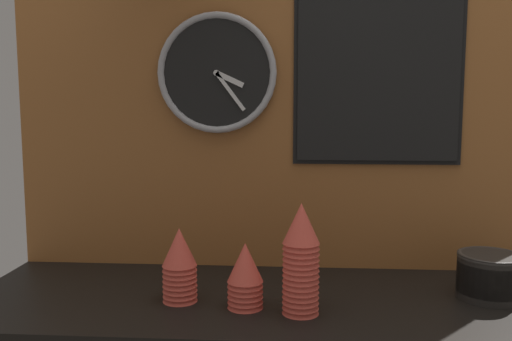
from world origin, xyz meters
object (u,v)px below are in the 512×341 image
cup_stack_center (245,275)px  cup_stack_center_left (180,265)px  bowl_stack_far_right (490,275)px  wall_clock (217,73)px  cup_stack_center_right (301,259)px  menu_board (379,59)px

cup_stack_center → cup_stack_center_left: bearing=168.7°
bowl_stack_far_right → wall_clock: 0.92m
bowl_stack_far_right → wall_clock: wall_clock is taller
cup_stack_center_right → menu_board: (0.22, 0.36, 0.49)m
cup_stack_center_right → wall_clock: 0.62m
cup_stack_center_left → menu_board: bearing=30.0°
cup_stack_center → cup_stack_center_right: bearing=-11.8°
cup_stack_center → menu_board: (0.36, 0.33, 0.54)m
bowl_stack_far_right → cup_stack_center: bearing=-170.1°
cup_stack_center_right → wall_clock: bearing=124.7°
cup_stack_center_right → bowl_stack_far_right: bearing=15.6°
wall_clock → cup_stack_center: bearing=-71.2°
cup_stack_center → menu_board: size_ratio=0.26×
cup_stack_center_right → menu_board: menu_board is taller
cup_stack_center_left → cup_stack_center: (0.17, -0.03, -0.01)m
cup_stack_center_left → wall_clock: size_ratio=0.53×
cup_stack_center_right → wall_clock: wall_clock is taller
cup_stack_center_right → cup_stack_center_left: bearing=168.5°
cup_stack_center_left → bowl_stack_far_right: (0.78, 0.07, -0.03)m
cup_stack_center → cup_stack_center_right: 0.15m
wall_clock → menu_board: size_ratio=0.57×
cup_stack_center → bowl_stack_far_right: (0.61, 0.11, -0.02)m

